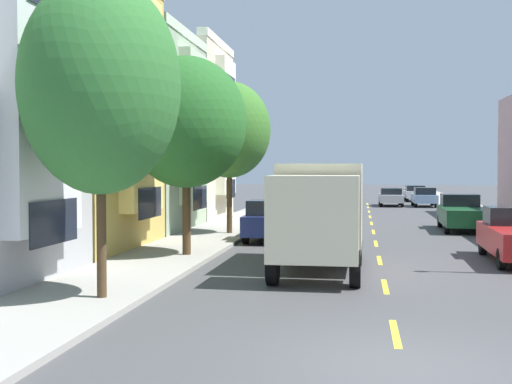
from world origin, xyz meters
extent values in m
plane|color=#424244|center=(0.00, 30.00, 0.00)|extent=(160.00, 160.00, 0.00)
cube|color=#99968E|center=(-7.10, 28.00, 0.07)|extent=(3.20, 120.00, 0.14)
cube|color=#99968E|center=(7.10, 28.00, 0.07)|extent=(3.20, 120.00, 0.14)
cube|color=yellow|center=(0.00, 2.00, 0.00)|extent=(0.14, 2.20, 0.01)
cube|color=yellow|center=(0.00, 7.00, 0.00)|extent=(0.14, 2.20, 0.01)
cube|color=yellow|center=(0.00, 12.00, 0.00)|extent=(0.14, 2.20, 0.01)
cube|color=yellow|center=(0.00, 17.00, 0.00)|extent=(0.14, 2.20, 0.01)
cube|color=yellow|center=(0.00, 22.00, 0.00)|extent=(0.14, 2.20, 0.01)
cube|color=yellow|center=(0.00, 27.00, 0.00)|extent=(0.14, 2.20, 0.01)
cube|color=yellow|center=(0.00, 32.00, 0.00)|extent=(0.14, 2.20, 0.01)
cube|color=yellow|center=(0.00, 37.00, 0.00)|extent=(0.14, 2.20, 0.01)
cube|color=yellow|center=(0.00, 42.00, 0.00)|extent=(0.14, 2.20, 0.01)
cube|color=yellow|center=(0.00, 47.00, 0.00)|extent=(0.14, 2.20, 0.01)
cube|color=silver|center=(-8.42, 5.16, 5.14)|extent=(0.55, 3.42, 7.42)
cube|color=#1E232D|center=(-8.13, 5.16, 1.71)|extent=(0.04, 2.60, 1.10)
cube|color=#1E232D|center=(-8.13, 5.16, 4.57)|extent=(0.04, 2.60, 1.10)
cube|color=#F9D572|center=(-8.42, 12.97, 5.37)|extent=(0.55, 3.42, 7.76)
cube|color=#1E232D|center=(-8.13, 12.97, 1.79)|extent=(0.04, 2.60, 1.10)
cube|color=#1E232D|center=(-8.13, 12.97, 4.78)|extent=(0.04, 2.60, 1.10)
cube|color=#1E232D|center=(-8.13, 12.97, 7.76)|extent=(0.04, 2.60, 1.10)
cube|color=#99AD8E|center=(-14.47, 20.78, 4.55)|extent=(11.54, 7.61, 9.11)
cube|color=beige|center=(-8.95, 20.78, 9.33)|extent=(0.60, 7.61, 0.44)
cube|color=beige|center=(-8.42, 20.78, 4.92)|extent=(0.55, 3.42, 7.10)
cube|color=#1E232D|center=(-8.13, 20.78, 1.64)|extent=(0.04, 2.60, 1.10)
cube|color=#1E232D|center=(-8.13, 20.78, 4.37)|extent=(0.04, 2.60, 1.10)
cube|color=#1E232D|center=(-8.13, 20.78, 7.10)|extent=(0.04, 2.60, 1.10)
cube|color=beige|center=(-14.03, 28.59, 5.03)|extent=(10.67, 7.61, 10.06)
cube|color=white|center=(-8.95, 28.59, 10.28)|extent=(0.60, 7.61, 0.44)
cube|color=white|center=(-8.42, 28.59, 5.43)|extent=(0.55, 3.42, 7.85)
cube|color=#1E232D|center=(-8.13, 28.59, 1.81)|extent=(0.04, 2.60, 1.10)
cube|color=#1E232D|center=(-8.13, 28.59, 4.83)|extent=(0.04, 2.60, 1.10)
cube|color=#1E232D|center=(-8.13, 28.59, 7.85)|extent=(0.04, 2.60, 1.10)
cylinder|color=#47331E|center=(-6.40, 3.84, 1.60)|extent=(0.22, 0.22, 2.93)
ellipsoid|color=#2D6B2D|center=(-6.40, 3.84, 4.90)|extent=(3.59, 3.59, 4.89)
cylinder|color=#47331E|center=(-6.40, 11.47, 1.54)|extent=(0.28, 0.28, 2.79)
ellipsoid|color=#235B23|center=(-6.40, 11.47, 4.58)|extent=(4.06, 4.06, 4.39)
cylinder|color=#47331E|center=(-6.40, 19.10, 1.64)|extent=(0.24, 0.24, 2.99)
ellipsoid|color=#387028|center=(-6.40, 19.10, 4.74)|extent=(3.68, 3.68, 4.28)
cube|color=beige|center=(-1.79, 10.47, 1.92)|extent=(2.45, 5.07, 2.51)
cube|color=beige|center=(-1.83, 6.80, 1.76)|extent=(2.32, 1.92, 2.20)
cube|color=black|center=(-1.83, 5.90, 2.24)|extent=(2.02, 0.10, 0.97)
cube|color=black|center=(-1.77, 12.91, 0.43)|extent=(2.40, 0.18, 0.24)
cylinder|color=black|center=(-2.89, 6.76, 0.48)|extent=(0.29, 0.96, 0.96)
cylinder|color=black|center=(-0.77, 6.74, 0.48)|extent=(0.29, 0.96, 0.96)
cylinder|color=black|center=(-2.84, 11.81, 0.48)|extent=(0.29, 0.96, 0.96)
cylinder|color=black|center=(-0.72, 11.78, 0.48)|extent=(0.29, 0.96, 0.96)
cylinder|color=black|center=(-2.85, 10.71, 0.48)|extent=(0.29, 0.96, 0.96)
cylinder|color=black|center=(-0.73, 10.68, 0.48)|extent=(0.29, 0.96, 0.96)
cylinder|color=black|center=(3.62, 13.99, 0.33)|extent=(0.23, 0.66, 0.66)
cylinder|color=black|center=(3.54, 10.39, 0.33)|extent=(0.23, 0.66, 0.66)
cube|color=black|center=(-4.25, 38.27, 0.64)|extent=(1.80, 4.03, 0.62)
cube|color=black|center=(-4.25, 38.75, 1.23)|extent=(1.56, 1.70, 0.55)
cylinder|color=black|center=(-4.98, 36.90, 0.33)|extent=(0.23, 0.66, 0.66)
cylinder|color=black|center=(-3.46, 36.92, 0.33)|extent=(0.23, 0.66, 0.66)
cylinder|color=black|center=(-5.03, 39.62, 0.33)|extent=(0.23, 0.66, 0.66)
cylinder|color=black|center=(-3.51, 39.64, 0.33)|extent=(0.23, 0.66, 0.66)
cube|color=#194C28|center=(4.28, 23.30, 0.73)|extent=(2.13, 5.35, 0.80)
cube|color=black|center=(4.30, 24.46, 1.43)|extent=(1.80, 1.63, 0.60)
cylinder|color=black|center=(5.21, 25.08, 0.33)|extent=(0.24, 0.67, 0.66)
cylinder|color=black|center=(3.43, 25.12, 0.33)|extent=(0.24, 0.67, 0.66)
cylinder|color=black|center=(5.12, 21.48, 0.33)|extent=(0.24, 0.67, 0.66)
cylinder|color=black|center=(3.34, 21.52, 0.33)|extent=(0.24, 0.67, 0.66)
cube|color=silver|center=(4.31, 52.43, 0.63)|extent=(1.84, 4.52, 0.60)
cube|color=black|center=(4.31, 52.20, 1.18)|extent=(1.60, 2.17, 0.50)
cylinder|color=black|center=(5.08, 53.96, 0.33)|extent=(0.23, 0.66, 0.66)
cylinder|color=black|center=(3.50, 53.95, 0.33)|extent=(0.23, 0.66, 0.66)
cylinder|color=black|center=(5.11, 50.90, 0.33)|extent=(0.23, 0.66, 0.66)
cylinder|color=black|center=(3.53, 50.89, 0.33)|extent=(0.23, 0.66, 0.66)
cube|color=#7A9EC6|center=(4.33, 43.78, 0.64)|extent=(1.77, 4.01, 0.62)
cube|color=black|center=(4.34, 43.30, 1.23)|extent=(1.54, 1.69, 0.55)
cylinder|color=black|center=(5.08, 45.15, 0.33)|extent=(0.22, 0.66, 0.66)
cylinder|color=black|center=(3.56, 45.14, 0.33)|extent=(0.22, 0.66, 0.66)
cylinder|color=black|center=(5.10, 42.43, 0.33)|extent=(0.22, 0.66, 0.66)
cylinder|color=black|center=(3.58, 42.42, 0.33)|extent=(0.22, 0.66, 0.66)
cube|color=#333338|center=(-4.43, 53.83, 0.78)|extent=(2.00, 4.82, 0.90)
cube|color=black|center=(-4.43, 53.83, 1.58)|extent=(1.75, 2.80, 0.70)
cylinder|color=black|center=(-5.32, 52.21, 0.33)|extent=(0.23, 0.66, 0.66)
cylinder|color=black|center=(-3.59, 52.19, 0.33)|extent=(0.23, 0.66, 0.66)
cylinder|color=black|center=(-5.28, 55.47, 0.33)|extent=(0.23, 0.66, 0.66)
cylinder|color=black|center=(-3.55, 55.45, 0.33)|extent=(0.23, 0.66, 0.66)
cube|color=tan|center=(-4.31, 24.44, 0.78)|extent=(2.08, 4.85, 0.90)
cube|color=black|center=(-4.31, 24.44, 1.58)|extent=(1.79, 2.83, 0.70)
cylinder|color=black|center=(-5.22, 22.83, 0.33)|extent=(0.24, 0.67, 0.66)
cylinder|color=black|center=(-3.49, 22.78, 0.33)|extent=(0.24, 0.67, 0.66)
cylinder|color=black|center=(-5.13, 26.09, 0.33)|extent=(0.24, 0.67, 0.66)
cylinder|color=black|center=(-3.40, 26.04, 0.33)|extent=(0.24, 0.67, 0.66)
cube|color=orange|center=(-4.21, 29.93, 0.64)|extent=(1.88, 4.72, 0.62)
cube|color=black|center=(-4.21, 30.30, 1.23)|extent=(1.63, 2.84, 0.55)
cylinder|color=black|center=(-4.99, 28.32, 0.33)|extent=(0.23, 0.66, 0.66)
cylinder|color=black|center=(-3.39, 28.34, 0.33)|extent=(0.23, 0.66, 0.66)
cylinder|color=black|center=(-5.03, 31.52, 0.33)|extent=(0.23, 0.66, 0.66)
cylinder|color=black|center=(-3.43, 31.53, 0.33)|extent=(0.23, 0.66, 0.66)
cube|color=navy|center=(-4.29, 17.90, 0.73)|extent=(2.08, 5.33, 0.80)
cube|color=black|center=(-4.27, 16.73, 1.43)|extent=(1.78, 1.62, 0.60)
cylinder|color=black|center=(-5.15, 16.09, 0.33)|extent=(0.23, 0.66, 0.66)
cylinder|color=black|center=(-3.37, 16.11, 0.33)|extent=(0.23, 0.66, 0.66)
cylinder|color=black|center=(-5.20, 19.69, 0.33)|extent=(0.23, 0.66, 0.66)
cylinder|color=black|center=(-3.42, 19.72, 0.33)|extent=(0.23, 0.66, 0.66)
cube|color=#B2B5BA|center=(1.80, 44.24, 0.63)|extent=(1.80, 4.50, 0.60)
cube|color=black|center=(1.80, 44.01, 1.18)|extent=(1.58, 2.16, 0.50)
cylinder|color=black|center=(2.59, 45.77, 0.33)|extent=(0.22, 0.66, 0.66)
cylinder|color=black|center=(1.01, 45.77, 0.33)|extent=(0.22, 0.66, 0.66)
cylinder|color=black|center=(2.59, 42.71, 0.33)|extent=(0.22, 0.66, 0.66)
cylinder|color=black|center=(1.01, 42.71, 0.33)|extent=(0.22, 0.66, 0.66)
camera|label=1|loc=(-0.67, -10.74, 3.07)|focal=47.88mm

